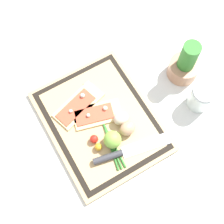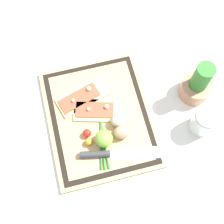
# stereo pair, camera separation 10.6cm
# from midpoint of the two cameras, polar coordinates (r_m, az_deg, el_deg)

# --- Properties ---
(ground_plane) EXTENTS (6.00, 6.00, 0.00)m
(ground_plane) POSITION_cam_midpoint_polar(r_m,az_deg,el_deg) (1.09, -4.79, -2.13)
(ground_plane) COLOR silver
(cutting_board) EXTENTS (0.44, 0.36, 0.02)m
(cutting_board) POSITION_cam_midpoint_polar(r_m,az_deg,el_deg) (1.08, -4.83, -1.97)
(cutting_board) COLOR tan
(cutting_board) RESTS_ON ground_plane
(pizza_slice_near) EXTENTS (0.13, 0.20, 0.02)m
(pizza_slice_near) POSITION_cam_midpoint_polar(r_m,az_deg,el_deg) (1.10, -9.00, 0.88)
(pizza_slice_near) COLOR #DBBC7F
(pizza_slice_near) RESTS_ON cutting_board
(pizza_slice_far) EXTENTS (0.12, 0.18, 0.02)m
(pizza_slice_far) POSITION_cam_midpoint_polar(r_m,az_deg,el_deg) (1.08, -5.55, -0.74)
(pizza_slice_far) COLOR #DBBC7F
(pizza_slice_far) RESTS_ON cutting_board
(knife) EXTENTS (0.08, 0.27, 0.02)m
(knife) POSITION_cam_midpoint_polar(r_m,az_deg,el_deg) (1.03, -1.61, -8.02)
(knife) COLOR silver
(knife) RESTS_ON cutting_board
(egg_brown) EXTENTS (0.04, 0.05, 0.04)m
(egg_brown) POSITION_cam_midpoint_polar(r_m,az_deg,el_deg) (1.04, -0.10, -3.47)
(egg_brown) COLOR tan
(egg_brown) RESTS_ON cutting_board
(egg_pink) EXTENTS (0.04, 0.05, 0.04)m
(egg_pink) POSITION_cam_midpoint_polar(r_m,az_deg,el_deg) (1.05, -1.21, -1.53)
(egg_pink) COLOR beige
(egg_pink) RESTS_ON cutting_board
(lime) EXTENTS (0.06, 0.06, 0.06)m
(lime) POSITION_cam_midpoint_polar(r_m,az_deg,el_deg) (1.02, -2.89, -5.48)
(lime) COLOR #7FB742
(lime) RESTS_ON cutting_board
(cherry_tomato_red) EXTENTS (0.03, 0.03, 0.03)m
(cherry_tomato_red) POSITION_cam_midpoint_polar(r_m,az_deg,el_deg) (1.04, -6.22, -5.33)
(cherry_tomato_red) COLOR red
(cherry_tomato_red) RESTS_ON cutting_board
(cherry_tomato_yellow) EXTENTS (0.03, 0.03, 0.03)m
(cherry_tomato_yellow) POSITION_cam_midpoint_polar(r_m,az_deg,el_deg) (1.04, -5.46, -6.78)
(cherry_tomato_yellow) COLOR gold
(cherry_tomato_yellow) RESTS_ON cutting_board
(scallion_bunch) EXTENTS (0.33, 0.08, 0.01)m
(scallion_bunch) POSITION_cam_midpoint_polar(r_m,az_deg,el_deg) (1.07, -4.34, -2.51)
(scallion_bunch) COLOR #2D7528
(scallion_bunch) RESTS_ON cutting_board
(herb_pot) EXTENTS (0.11, 0.11, 0.18)m
(herb_pot) POSITION_cam_midpoint_polar(r_m,az_deg,el_deg) (1.13, 10.60, 8.13)
(herb_pot) COLOR #AD7A5B
(herb_pot) RESTS_ON ground_plane
(sauce_jar) EXTENTS (0.08, 0.08, 0.10)m
(sauce_jar) POSITION_cam_midpoint_polar(r_m,az_deg,el_deg) (1.10, 13.28, 2.13)
(sauce_jar) COLOR silver
(sauce_jar) RESTS_ON ground_plane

